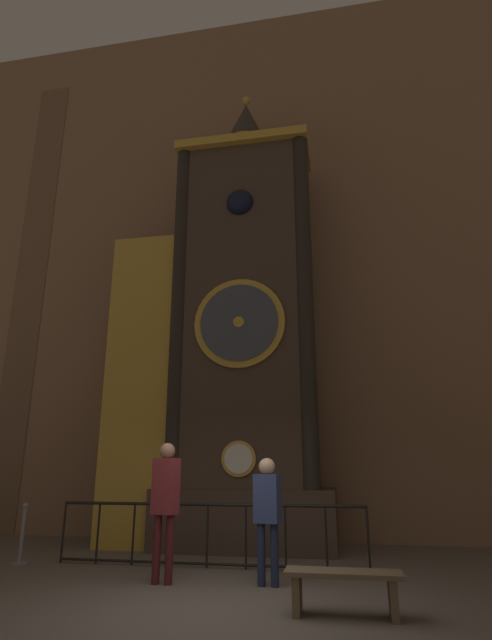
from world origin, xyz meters
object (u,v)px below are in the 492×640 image
(clock_tower, at_px, (224,336))
(stanchion_post, at_px, (21,544))
(visitor_far, at_px, (267,506))
(visitor_bench, at_px, (344,584))
(visitor_near, at_px, (165,496))

(clock_tower, distance_m, stanchion_post, 5.31)
(visitor_far, relative_size, stanchion_post, 1.74)
(clock_tower, distance_m, visitor_bench, 6.19)
(clock_tower, height_order, visitor_near, clock_tower)
(visitor_near, xyz_separation_m, visitor_far, (1.42, 0.15, -0.13))
(visitor_near, height_order, stanchion_post, visitor_near)
(visitor_near, bearing_deg, clock_tower, 105.62)
(visitor_far, xyz_separation_m, visitor_bench, (0.99, -1.23, -0.68))
(clock_tower, height_order, visitor_far, clock_tower)
(visitor_near, bearing_deg, visitor_far, 23.05)
(clock_tower, bearing_deg, visitor_near, -91.37)
(clock_tower, distance_m, visitor_far, 4.59)
(stanchion_post, bearing_deg, visitor_near, -19.67)
(visitor_near, bearing_deg, stanchion_post, 177.32)
(clock_tower, bearing_deg, visitor_far, -65.58)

